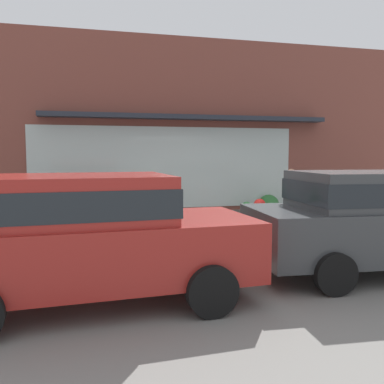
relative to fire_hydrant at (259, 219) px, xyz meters
The scene contains 14 objects.
ground_plane 1.36m from the fire_hydrant, 150.69° to the right, with size 60.00×60.00×0.00m, color gray.
curb_strip 1.44m from the fire_hydrant, 143.44° to the right, with size 14.00×0.24×0.12m, color #B2B2AD.
storefront 3.47m from the fire_hydrant, 113.62° to the left, with size 14.00×0.81×5.14m.
fire_hydrant is the anchor object (origin of this frame).
pedestrian_with_handbag 0.90m from the fire_hydrant, ahead, with size 0.22×0.62×1.61m.
pedestrian_passerby 4.61m from the fire_hydrant, 168.08° to the left, with size 0.47×0.24×1.55m.
parked_car_dark_gray 3.22m from the fire_hydrant, 75.79° to the right, with size 4.49×2.23×1.67m.
parked_car_red 5.16m from the fire_hydrant, 138.37° to the right, with size 4.25×2.15×1.69m.
potted_plant_doorstep 2.54m from the fire_hydrant, 60.94° to the left, with size 0.62×0.62×0.79m.
potted_plant_near_hydrant 3.30m from the fire_hydrant, 147.10° to the left, with size 0.41×0.41×1.23m.
potted_plant_window_right 1.97m from the fire_hydrant, 77.20° to the left, with size 0.31×0.31×0.64m.
potted_plant_window_left 6.05m from the fire_hydrant, 160.09° to the left, with size 0.50×0.50×0.96m.
potted_plant_window_center 2.80m from the fire_hydrant, 133.85° to the left, with size 0.29×0.29×1.45m.
potted_plant_low_front 4.99m from the fire_hydrant, 157.58° to the left, with size 0.30×0.30×0.66m.
Camera 1 is at (-2.71, -8.25, 1.94)m, focal length 38.93 mm.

